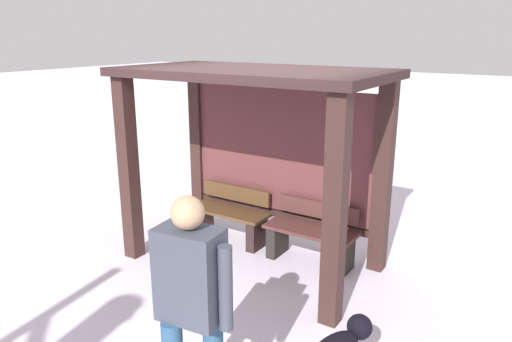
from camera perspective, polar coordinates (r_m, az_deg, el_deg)
The scene contains 5 objects.
ground_plane at distance 5.78m, azimuth -0.45°, elevation -10.66°, with size 60.00×60.00×0.00m, color white.
bus_shelter at distance 5.42m, azimuth 0.65°, elevation 5.37°, with size 2.89×1.58×2.24m.
bench_left_inside at distance 6.23m, azimuth -3.13°, elevation -5.50°, with size 1.06×0.38×0.70m.
bench_center_inside at distance 5.67m, azimuth 6.53°, elevation -7.79°, with size 1.06×0.41×0.71m.
person_walking at distance 3.24m, azimuth -7.72°, elevation -14.48°, with size 0.62×0.38×1.64m.
Camera 1 is at (2.84, -4.31, 2.60)m, focal length 33.69 mm.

